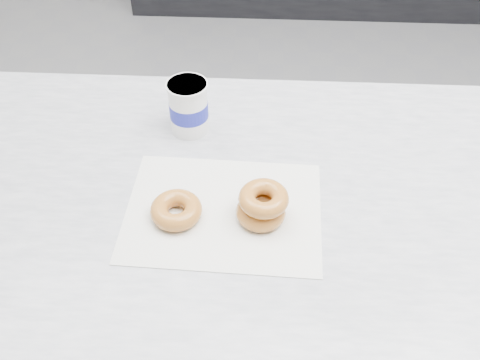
# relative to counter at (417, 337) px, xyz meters

# --- Properties ---
(ground) EXTENTS (5.00, 5.00, 0.00)m
(ground) POSITION_rel_counter_xyz_m (0.00, 0.60, -0.45)
(ground) COLOR gray
(ground) RESTS_ON ground
(counter) EXTENTS (3.06, 0.76, 0.90)m
(counter) POSITION_rel_counter_xyz_m (0.00, 0.00, 0.00)
(counter) COLOR #333335
(counter) RESTS_ON ground
(wax_paper) EXTENTS (0.35, 0.27, 0.00)m
(wax_paper) POSITION_rel_counter_xyz_m (-0.45, -0.03, 0.45)
(wax_paper) COLOR silver
(wax_paper) RESTS_ON counter
(donut_single) EXTENTS (0.09, 0.09, 0.03)m
(donut_single) POSITION_rel_counter_xyz_m (-0.52, -0.04, 0.47)
(donut_single) COLOR #CF8739
(donut_single) RESTS_ON wax_paper
(donut_stack) EXTENTS (0.12, 0.12, 0.06)m
(donut_stack) POSITION_rel_counter_xyz_m (-0.38, -0.04, 0.48)
(donut_stack) COLOR #CF8739
(donut_stack) RESTS_ON wax_paper
(coffee_cup) EXTENTS (0.08, 0.08, 0.11)m
(coffee_cup) POSITION_rel_counter_xyz_m (-0.53, 0.20, 0.50)
(coffee_cup) COLOR white
(coffee_cup) RESTS_ON counter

